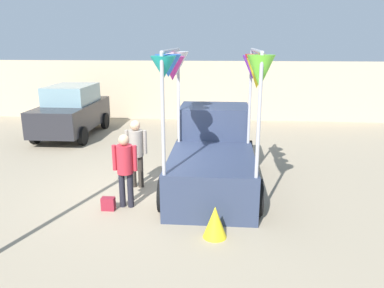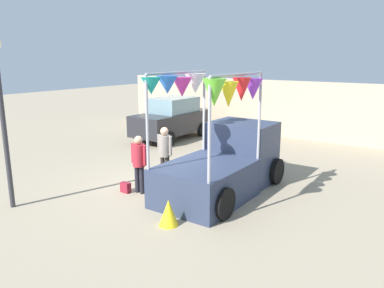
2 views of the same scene
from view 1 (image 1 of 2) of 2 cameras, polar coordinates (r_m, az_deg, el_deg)
ground_plane at (r=9.08m, az=-6.74°, el=-7.13°), size 60.00×60.00×0.00m
vendor_truck at (r=9.21m, az=3.19°, el=-0.44°), size 2.50×4.14×3.31m
parked_car at (r=14.71m, az=-17.85°, el=4.86°), size 1.88×4.00×1.88m
person_customer at (r=7.99m, az=-10.17°, el=-3.04°), size 0.53×0.34×1.61m
person_vendor at (r=9.04m, az=-8.52°, el=-0.53°), size 0.53×0.34×1.67m
handbag at (r=8.21m, az=-12.64°, el=-8.88°), size 0.28×0.16×0.28m
brick_boundary_wall at (r=17.03m, az=-1.17°, el=8.18°), size 18.00×0.36×2.60m
folded_kite_bundle_sunflower at (r=6.94m, az=3.52°, el=-11.77°), size 0.61×0.61×0.60m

